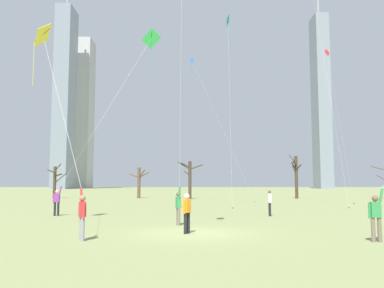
{
  "coord_description": "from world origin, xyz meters",
  "views": [
    {
      "loc": [
        -0.14,
        -17.01,
        2.05
      ],
      "look_at": [
        0.0,
        6.0,
        4.27
      ],
      "focal_mm": 38.05,
      "sensor_mm": 36.0,
      "label": 1
    }
  ],
  "objects_px": {
    "kite_flyer_far_back_green": "(78,165)",
    "distant_kite_drifting_right_teal": "(228,30)",
    "distant_kite_drifting_left_red": "(331,76)",
    "kite_flyer_midfield_right_yellow": "(69,153)",
    "bare_tree_center": "(139,182)",
    "distant_kite_high_overhead_blue": "(200,79)",
    "bystander_watching_nearby": "(270,201)",
    "bare_tree_right_of_center": "(55,180)",
    "bystander_strolling_midfield": "(187,211)",
    "kite_flyer_foreground_right_orange": "(179,156)",
    "bare_tree_far_right_edge": "(190,178)",
    "bare_tree_rightmost": "(296,175)"
  },
  "relations": [
    {
      "from": "bystander_watching_nearby",
      "to": "bare_tree_right_of_center",
      "type": "xyz_separation_m",
      "value": [
        -23.6,
        30.53,
        1.52
      ]
    },
    {
      "from": "distant_kite_drifting_right_teal",
      "to": "bare_tree_right_of_center",
      "type": "bearing_deg",
      "value": 139.6
    },
    {
      "from": "bare_tree_far_right_edge",
      "to": "distant_kite_drifting_left_red",
      "type": "bearing_deg",
      "value": -48.81
    },
    {
      "from": "kite_flyer_far_back_green",
      "to": "bystander_watching_nearby",
      "type": "bearing_deg",
      "value": -1.74
    },
    {
      "from": "kite_flyer_midfield_right_yellow",
      "to": "kite_flyer_far_back_green",
      "type": "xyz_separation_m",
      "value": [
        -2.32,
        9.85,
        -0.03
      ]
    },
    {
      "from": "kite_flyer_midfield_right_yellow",
      "to": "kite_flyer_far_back_green",
      "type": "distance_m",
      "value": 10.12
    },
    {
      "from": "distant_kite_drifting_right_teal",
      "to": "distant_kite_high_overhead_blue",
      "type": "height_order",
      "value": "distant_kite_drifting_right_teal"
    },
    {
      "from": "bystander_strolling_midfield",
      "to": "bystander_watching_nearby",
      "type": "bearing_deg",
      "value": 60.03
    },
    {
      "from": "kite_flyer_far_back_green",
      "to": "bare_tree_rightmost",
      "type": "distance_m",
      "value": 35.73
    },
    {
      "from": "distant_kite_drifting_left_red",
      "to": "kite_flyer_midfield_right_yellow",
      "type": "bearing_deg",
      "value": -130.02
    },
    {
      "from": "bare_tree_right_of_center",
      "to": "bare_tree_far_right_edge",
      "type": "bearing_deg",
      "value": -6.97
    },
    {
      "from": "bystander_watching_nearby",
      "to": "bare_tree_right_of_center",
      "type": "distance_m",
      "value": 38.61
    },
    {
      "from": "bystander_watching_nearby",
      "to": "distant_kite_high_overhead_blue",
      "type": "xyz_separation_m",
      "value": [
        -3.82,
        19.75,
        12.99
      ]
    },
    {
      "from": "bystander_strolling_midfield",
      "to": "distant_kite_high_overhead_blue",
      "type": "distance_m",
      "value": 31.51
    },
    {
      "from": "kite_flyer_midfield_right_yellow",
      "to": "distant_kite_drifting_left_red",
      "type": "distance_m",
      "value": 30.27
    },
    {
      "from": "bystander_strolling_midfield",
      "to": "bare_tree_right_of_center",
      "type": "height_order",
      "value": "bare_tree_right_of_center"
    },
    {
      "from": "bystander_strolling_midfield",
      "to": "distant_kite_drifting_right_teal",
      "type": "bearing_deg",
      "value": 79.63
    },
    {
      "from": "distant_kite_drifting_right_teal",
      "to": "bystander_watching_nearby",
      "type": "bearing_deg",
      "value": -83.2
    },
    {
      "from": "bare_tree_right_of_center",
      "to": "bare_tree_center",
      "type": "bearing_deg",
      "value": 0.62
    },
    {
      "from": "bare_tree_rightmost",
      "to": "bare_tree_center",
      "type": "bearing_deg",
      "value": 175.35
    },
    {
      "from": "bystander_strolling_midfield",
      "to": "kite_flyer_foreground_right_orange",
      "type": "bearing_deg",
      "value": 99.28
    },
    {
      "from": "kite_flyer_midfield_right_yellow",
      "to": "bare_tree_right_of_center",
      "type": "bearing_deg",
      "value": 108.91
    },
    {
      "from": "distant_kite_high_overhead_blue",
      "to": "distant_kite_drifting_left_red",
      "type": "bearing_deg",
      "value": -29.68
    },
    {
      "from": "bare_tree_far_right_edge",
      "to": "kite_flyer_foreground_right_orange",
      "type": "bearing_deg",
      "value": -90.88
    },
    {
      "from": "bare_tree_far_right_edge",
      "to": "bare_tree_right_of_center",
      "type": "height_order",
      "value": "bare_tree_far_right_edge"
    },
    {
      "from": "kite_flyer_far_back_green",
      "to": "distant_kite_drifting_right_teal",
      "type": "xyz_separation_m",
      "value": [
        10.82,
        11.26,
        13.33
      ]
    },
    {
      "from": "kite_flyer_midfield_right_yellow",
      "to": "kite_flyer_far_back_green",
      "type": "relative_size",
      "value": 0.84
    },
    {
      "from": "kite_flyer_far_back_green",
      "to": "bystander_watching_nearby",
      "type": "xyz_separation_m",
      "value": [
        12.21,
        -0.37,
        -2.33
      ]
    },
    {
      "from": "kite_flyer_midfield_right_yellow",
      "to": "bare_tree_rightmost",
      "type": "distance_m",
      "value": 42.92
    },
    {
      "from": "kite_flyer_far_back_green",
      "to": "kite_flyer_midfield_right_yellow",
      "type": "bearing_deg",
      "value": -76.76
    },
    {
      "from": "distant_kite_drifting_left_red",
      "to": "bare_tree_center",
      "type": "relative_size",
      "value": 3.54
    },
    {
      "from": "kite_flyer_foreground_right_orange",
      "to": "distant_kite_drifting_left_red",
      "type": "relative_size",
      "value": 0.85
    },
    {
      "from": "kite_flyer_far_back_green",
      "to": "bystander_strolling_midfield",
      "type": "distance_m",
      "value": 11.91
    },
    {
      "from": "kite_flyer_midfield_right_yellow",
      "to": "distant_kite_high_overhead_blue",
      "type": "bearing_deg",
      "value": 78.26
    },
    {
      "from": "kite_flyer_far_back_green",
      "to": "distant_kite_drifting_left_red",
      "type": "bearing_deg",
      "value": 30.43
    },
    {
      "from": "distant_kite_drifting_right_teal",
      "to": "bare_tree_far_right_edge",
      "type": "distance_m",
      "value": 21.9
    },
    {
      "from": "bare_tree_center",
      "to": "distant_kite_high_overhead_blue",
      "type": "bearing_deg",
      "value": -53.03
    },
    {
      "from": "kite_flyer_far_back_green",
      "to": "distant_kite_drifting_right_teal",
      "type": "distance_m",
      "value": 20.53
    },
    {
      "from": "kite_flyer_foreground_right_orange",
      "to": "distant_kite_drifting_right_teal",
      "type": "height_order",
      "value": "distant_kite_drifting_right_teal"
    },
    {
      "from": "bystander_watching_nearby",
      "to": "distant_kite_drifting_right_teal",
      "type": "distance_m",
      "value": 19.55
    },
    {
      "from": "kite_flyer_far_back_green",
      "to": "kite_flyer_foreground_right_orange",
      "type": "bearing_deg",
      "value": -46.07
    },
    {
      "from": "bystander_strolling_midfield",
      "to": "bare_tree_rightmost",
      "type": "xyz_separation_m",
      "value": [
        14.43,
        37.85,
        2.27
      ]
    },
    {
      "from": "kite_flyer_foreground_right_orange",
      "to": "distant_kite_drifting_right_teal",
      "type": "distance_m",
      "value": 22.87
    },
    {
      "from": "distant_kite_drifting_right_teal",
      "to": "bare_tree_center",
      "type": "relative_size",
      "value": 4.33
    },
    {
      "from": "bystander_watching_nearby",
      "to": "distant_kite_drifting_left_red",
      "type": "distance_m",
      "value": 19.14
    },
    {
      "from": "bystander_watching_nearby",
      "to": "bare_tree_center",
      "type": "xyz_separation_m",
      "value": [
        -12.03,
        30.65,
        1.37
      ]
    },
    {
      "from": "bare_tree_far_right_edge",
      "to": "bare_tree_rightmost",
      "type": "height_order",
      "value": "bare_tree_rightmost"
    },
    {
      "from": "bystander_strolling_midfield",
      "to": "bare_tree_far_right_edge",
      "type": "bearing_deg",
      "value": 89.77
    },
    {
      "from": "bystander_watching_nearby",
      "to": "bare_tree_far_right_edge",
      "type": "bearing_deg",
      "value": 100.04
    },
    {
      "from": "bare_tree_center",
      "to": "distant_kite_drifting_left_red",
      "type": "bearing_deg",
      "value": -41.04
    }
  ]
}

